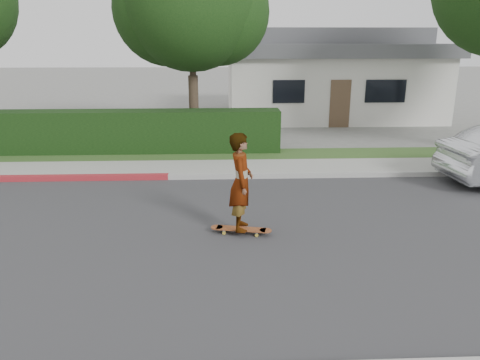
# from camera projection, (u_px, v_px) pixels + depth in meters

# --- Properties ---
(ground) EXTENTS (120.00, 120.00, 0.00)m
(ground) POSITION_uv_depth(u_px,v_px,m) (96.00, 239.00, 9.24)
(ground) COLOR slate
(ground) RESTS_ON ground
(road) EXTENTS (60.00, 8.00, 0.01)m
(road) POSITION_uv_depth(u_px,v_px,m) (96.00, 239.00, 9.24)
(road) COLOR #2D2D30
(road) RESTS_ON ground
(curb_far) EXTENTS (60.00, 0.20, 0.15)m
(curb_far) POSITION_uv_depth(u_px,v_px,m) (133.00, 177.00, 13.14)
(curb_far) COLOR #9E9E99
(curb_far) RESTS_ON ground
(sidewalk_far) EXTENTS (60.00, 1.60, 0.12)m
(sidewalk_far) POSITION_uv_depth(u_px,v_px,m) (138.00, 169.00, 14.01)
(sidewalk_far) COLOR gray
(sidewalk_far) RESTS_ON ground
(planting_strip) EXTENTS (60.00, 1.60, 0.10)m
(planting_strip) POSITION_uv_depth(u_px,v_px,m) (146.00, 157.00, 15.54)
(planting_strip) COLOR #2D4C1E
(planting_strip) RESTS_ON ground
(hedge) EXTENTS (15.00, 1.00, 1.50)m
(hedge) POSITION_uv_depth(u_px,v_px,m) (58.00, 133.00, 15.79)
(hedge) COLOR black
(hedge) RESTS_ON ground
(tree_center) EXTENTS (5.66, 4.84, 7.44)m
(tree_center) POSITION_uv_depth(u_px,v_px,m) (191.00, 7.00, 16.68)
(tree_center) COLOR #33261C
(tree_center) RESTS_ON ground
(house) EXTENTS (10.60, 8.60, 4.30)m
(house) POSITION_uv_depth(u_px,v_px,m) (326.00, 73.00, 24.26)
(house) COLOR beige
(house) RESTS_ON ground
(skateboard) EXTENTS (1.27, 0.50, 0.12)m
(skateboard) POSITION_uv_depth(u_px,v_px,m) (241.00, 229.00, 9.45)
(skateboard) COLOR #B09530
(skateboard) RESTS_ON ground
(skateboarder) EXTENTS (0.51, 0.74, 1.96)m
(skateboarder) POSITION_uv_depth(u_px,v_px,m) (241.00, 182.00, 9.16)
(skateboarder) COLOR white
(skateboarder) RESTS_ON skateboard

